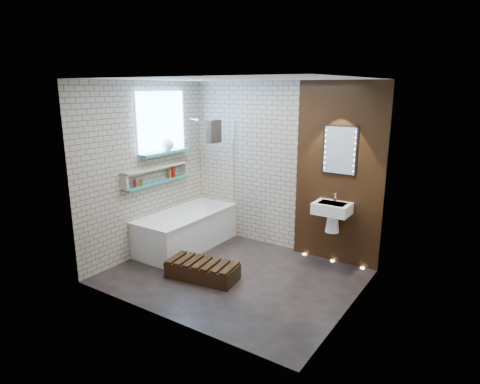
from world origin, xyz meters
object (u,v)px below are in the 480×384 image
Objects in this scene: washbasin at (332,212)px; walnut_step at (202,271)px; bathtub at (187,229)px; led_mirror at (340,150)px; bath_screen at (220,167)px.

washbasin is 0.61× the size of walnut_step.
bathtub is 2.68m from led_mirror.
led_mirror reaches higher than washbasin.
walnut_step is (0.56, -1.19, -1.17)m from bath_screen.
washbasin is at bearing -90.00° from led_mirror.
bath_screen is 2.41× the size of washbasin.
walnut_step is at bearing -129.44° from led_mirror.
bathtub reaches higher than walnut_step.
bathtub is at bearing -160.22° from led_mirror.
bath_screen is at bearing -174.22° from washbasin.
bath_screen is at bearing 51.10° from bathtub.
walnut_step is at bearing -132.53° from washbasin.
bath_screen is 1.89m from washbasin.
led_mirror is at bearing 10.66° from bath_screen.
bathtub is 1.82× the size of walnut_step.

